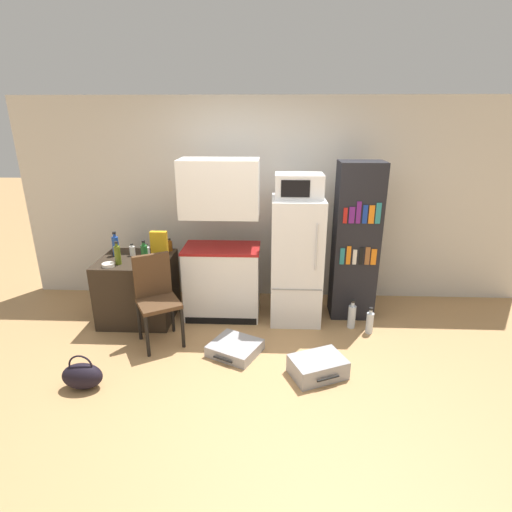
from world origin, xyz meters
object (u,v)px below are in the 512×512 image
(bottle_milk_white, at_px, (132,251))
(handbag, at_px, (82,376))
(side_table, at_px, (138,288))
(suitcase_small_flat, at_px, (318,367))
(bottle_clear_short, at_px, (147,253))
(water_bottle_middle, at_px, (352,316))
(microwave, at_px, (299,186))
(cereal_box, at_px, (159,244))
(refrigerator, at_px, (296,260))
(bowl, at_px, (108,265))
(chair, at_px, (156,292))
(bookshelf, at_px, (356,242))
(bottle_amber_beer, at_px, (170,246))
(bottle_olive_oil, at_px, (118,255))
(kitchen_hutch, at_px, (221,247))
(suitcase_large_flat, at_px, (235,348))
(water_bottle_front, at_px, (370,322))
(bottle_blue_soda, at_px, (116,245))
(bottle_green_tall, at_px, (145,254))

(bottle_milk_white, relative_size, handbag, 0.39)
(side_table, distance_m, suitcase_small_flat, 2.28)
(bottle_clear_short, height_order, suitcase_small_flat, bottle_clear_short)
(water_bottle_middle, bearing_deg, microwave, 160.94)
(cereal_box, bearing_deg, bottle_milk_white, 176.43)
(refrigerator, relative_size, water_bottle_middle, 4.23)
(handbag, bearing_deg, bowl, 95.82)
(chair, bearing_deg, microwave, -9.31)
(bookshelf, relative_size, chair, 1.93)
(bottle_amber_beer, bearing_deg, suitcase_small_flat, -38.84)
(bookshelf, distance_m, bottle_olive_oil, 2.67)
(kitchen_hutch, height_order, suitcase_small_flat, kitchen_hutch)
(bottle_milk_white, relative_size, suitcase_small_flat, 0.24)
(bookshelf, xyz_separation_m, suitcase_large_flat, (-1.32, -0.91, -0.86))
(bookshelf, xyz_separation_m, suitcase_small_flat, (-0.52, -1.25, -0.83))
(bookshelf, distance_m, bottle_amber_beer, 2.20)
(side_table, relative_size, cereal_box, 2.70)
(bottle_milk_white, height_order, handbag, bottle_milk_white)
(handbag, distance_m, water_bottle_front, 2.96)
(microwave, xyz_separation_m, bottle_olive_oil, (-1.97, -0.26, -0.72))
(chair, bearing_deg, bottle_blue_soda, 105.69)
(refrigerator, xyz_separation_m, water_bottle_front, (0.82, -0.33, -0.60))
(side_table, distance_m, suitcase_large_flat, 1.44)
(bookshelf, bearing_deg, refrigerator, -170.26)
(refrigerator, distance_m, water_bottle_front, 1.06)
(kitchen_hutch, relative_size, water_bottle_front, 6.02)
(bottle_olive_oil, xyz_separation_m, handbag, (0.03, -1.14, -0.73))
(side_table, bearing_deg, water_bottle_front, -5.54)
(side_table, relative_size, microwave, 1.57)
(bottle_milk_white, relative_size, bowl, 1.05)
(cereal_box, bearing_deg, water_bottle_middle, -5.93)
(side_table, bearing_deg, handbag, -94.22)
(suitcase_small_flat, bearing_deg, bottle_clear_short, 127.64)
(handbag, height_order, water_bottle_front, handbag)
(bottle_olive_oil, height_order, bottle_green_tall, bottle_green_tall)
(refrigerator, xyz_separation_m, bookshelf, (0.68, 0.12, 0.19))
(bookshelf, height_order, bottle_clear_short, bookshelf)
(suitcase_small_flat, bearing_deg, kitchen_hutch, 107.71)
(bookshelf, distance_m, suitcase_large_flat, 1.82)
(cereal_box, relative_size, water_bottle_front, 0.97)
(bottle_clear_short, bearing_deg, suitcase_small_flat, -28.95)
(refrigerator, bearing_deg, water_bottle_front, -22.30)
(side_table, xyz_separation_m, bottle_green_tall, (0.16, -0.15, 0.49))
(refrigerator, relative_size, cereal_box, 4.83)
(bottle_milk_white, distance_m, handbag, 1.59)
(bottle_amber_beer, height_order, bottle_green_tall, bottle_green_tall)
(side_table, xyz_separation_m, cereal_box, (0.27, 0.08, 0.52))
(bottle_amber_beer, distance_m, water_bottle_middle, 2.29)
(side_table, relative_size, kitchen_hutch, 0.44)
(kitchen_hutch, relative_size, bottle_clear_short, 9.80)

